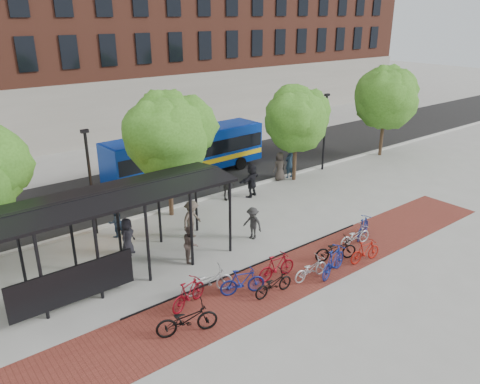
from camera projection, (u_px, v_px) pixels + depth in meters
ground at (255, 220)px, 24.07m from camera, size 160.00×160.00×0.00m
asphalt_street at (175, 180)px, 29.93m from camera, size 160.00×8.00×0.01m
curb at (211, 197)px, 26.98m from camera, size 160.00×0.25×0.12m
brick_strip at (296, 272)px, 19.24m from camera, size 24.00×3.00×0.01m
bike_rack_rail at (258, 273)px, 19.15m from camera, size 12.00×0.05×0.95m
building_brick at (163, 13)px, 45.33m from camera, size 55.00×14.00×20.00m
bus_shelter at (102, 207)px, 17.94m from camera, size 10.60×3.07×3.60m
tree_b at (168, 132)px, 23.25m from camera, size 5.15×4.20×6.47m
tree_c at (297, 117)px, 28.59m from camera, size 4.66×3.80×5.92m
tree_d at (387, 95)px, 33.65m from camera, size 5.39×4.40×6.55m
lamp_post_left at (90, 180)px, 21.68m from camera, size 0.35×0.20×5.12m
lamp_post_right at (325, 130)px, 30.92m from camera, size 0.35×0.20×5.12m
bus at (187, 151)px, 29.97m from camera, size 11.07×2.97×2.96m
bike_0 at (187, 319)px, 15.39m from camera, size 2.21×1.37×1.10m
bike_1 at (189, 293)px, 16.84m from camera, size 1.87×1.05×1.08m
bike_2 at (208, 281)px, 17.64m from camera, size 2.09×1.20×1.04m
bike_3 at (242, 282)px, 17.58m from camera, size 1.81×1.12×1.05m
bike_4 at (273, 284)px, 17.58m from camera, size 1.75×0.67×0.90m
bike_5 at (277, 266)px, 18.63m from camera, size 1.80×0.62×1.06m
bike_6 at (311, 269)px, 18.63m from camera, size 1.71×0.64×0.89m
bike_7 at (334, 261)px, 18.89m from camera, size 2.06×1.10×1.19m
bike_8 at (336, 249)px, 20.03m from camera, size 2.02×1.32×1.00m
bike_9 at (365, 251)px, 19.91m from camera, size 1.68×0.67×0.98m
bike_10 at (355, 236)px, 21.31m from camera, size 1.82×0.78×0.93m
bike_11 at (363, 227)px, 22.06m from camera, size 1.77×1.07×1.03m
pedestrian_0 at (127, 237)px, 20.40m from camera, size 0.99×0.93×1.71m
pedestrian_2 at (115, 222)px, 22.08m from camera, size 0.87×0.75×1.52m
pedestrian_3 at (192, 219)px, 21.90m from camera, size 1.37×1.07×1.87m
pedestrian_4 at (227, 186)px, 26.47m from camera, size 1.01×0.59×1.62m
pedestrian_5 at (252, 180)px, 26.89m from camera, size 1.91×1.12×1.97m
pedestrian_6 at (280, 166)px, 29.53m from camera, size 0.93×0.63×1.83m
pedestrian_7 at (289, 163)px, 30.00m from camera, size 0.76×0.54×1.95m
pedestrian_8 at (191, 243)px, 19.87m from camera, size 0.95×1.00×1.63m
pedestrian_9 at (253, 223)px, 21.86m from camera, size 0.80×1.12×1.57m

